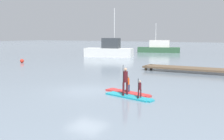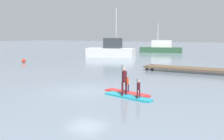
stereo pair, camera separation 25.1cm
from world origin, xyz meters
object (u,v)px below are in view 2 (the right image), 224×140
(paddler_child_solo, at_px, (127,83))
(paddler_child_front, at_px, (138,88))
(mooring_buoy_near, at_px, (24,61))
(fishing_boat_green_midground, at_px, (111,50))
(motor_boat_small_navy, at_px, (161,48))
(paddler_adult, at_px, (124,80))
(paddleboard_near, at_px, (127,93))
(paddleboard_far, at_px, (128,97))

(paddler_child_solo, xyz_separation_m, paddler_child_front, (1.29, -1.12, -0.00))
(mooring_buoy_near, bearing_deg, fishing_boat_green_midground, 68.61)
(paddler_child_solo, height_order, motor_boat_small_navy, motor_boat_small_navy)
(paddler_child_front, relative_size, mooring_buoy_near, 2.27)
(paddler_adult, xyz_separation_m, motor_boat_small_navy, (-11.44, 39.33, -0.11))
(paddleboard_near, distance_m, motor_boat_small_navy, 40.06)
(motor_boat_small_navy, distance_m, mooring_buoy_near, 29.95)
(paddler_child_solo, distance_m, motor_boat_small_navy, 40.07)
(paddler_child_solo, height_order, paddleboard_far, paddler_child_solo)
(fishing_boat_green_midground, height_order, mooring_buoy_near, fishing_boat_green_midground)
(paddleboard_far, xyz_separation_m, paddler_adult, (-0.30, 0.06, 1.01))
(paddler_child_solo, bearing_deg, paddler_adult, -74.78)
(paddleboard_far, bearing_deg, paddler_child_front, -14.09)
(paddleboard_near, distance_m, mooring_buoy_near, 22.84)
(paddler_adult, relative_size, motor_boat_small_navy, 0.21)
(paddler_adult, height_order, mooring_buoy_near, paddler_adult)
(paddleboard_far, relative_size, fishing_boat_green_midground, 0.39)
(fishing_boat_green_midground, distance_m, motor_boat_small_navy, 14.90)
(paddler_adult, bearing_deg, paddleboard_near, 105.04)
(paddler_child_solo, relative_size, mooring_buoy_near, 2.28)
(paddler_child_front, bearing_deg, paddler_adult, 166.55)
(motor_boat_small_navy, bearing_deg, mooring_buoy_near, -108.15)
(paddler_child_solo, bearing_deg, paddler_child_front, -40.95)
(motor_boat_small_navy, height_order, mooring_buoy_near, motor_boat_small_navy)
(paddleboard_near, xyz_separation_m, mooring_buoy_near, (-20.53, 10.00, 0.21))
(paddler_child_front, relative_size, motor_boat_small_navy, 0.13)
(paddleboard_near, relative_size, paddler_child_solo, 2.89)
(paddleboard_near, relative_size, fishing_boat_green_midground, 0.40)
(motor_boat_small_navy, xyz_separation_m, mooring_buoy_near, (-9.33, -28.45, -0.70))
(paddleboard_far, height_order, motor_boat_small_navy, motor_boat_small_navy)
(paddler_child_solo, height_order, fishing_boat_green_midground, fishing_boat_green_midground)
(fishing_boat_green_midground, bearing_deg, mooring_buoy_near, -111.39)
(paddleboard_far, height_order, paddler_adult, paddler_adult)
(paddleboard_near, height_order, motor_boat_small_navy, motor_boat_small_navy)
(paddleboard_far, xyz_separation_m, paddler_child_front, (0.75, -0.19, 0.62))
(paddler_adult, xyz_separation_m, fishing_boat_green_midground, (-15.26, 24.93, 0.04))
(fishing_boat_green_midground, bearing_deg, paddler_child_solo, -58.01)
(fishing_boat_green_midground, bearing_deg, paddler_adult, -58.52)
(mooring_buoy_near, bearing_deg, paddler_child_front, -27.03)
(paddler_adult, bearing_deg, paddleboard_far, -11.84)
(paddler_child_front, xyz_separation_m, fishing_boat_green_midground, (-16.32, 25.18, 0.43))
(paddler_child_solo, relative_size, paddleboard_far, 0.35)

